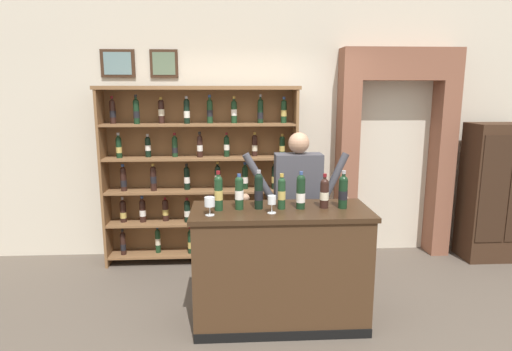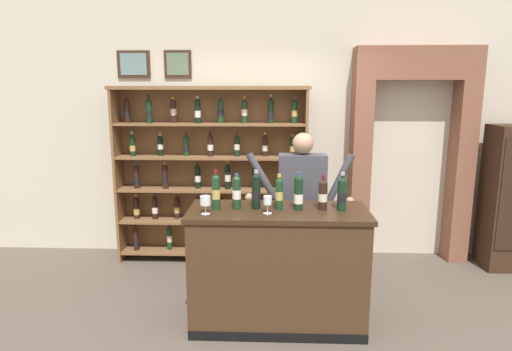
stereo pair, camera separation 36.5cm
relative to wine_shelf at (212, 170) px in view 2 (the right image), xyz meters
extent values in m
cube|color=brown|center=(0.62, -1.46, -1.10)|extent=(14.00, 14.00, 0.02)
cube|color=beige|center=(0.62, 0.34, 0.47)|extent=(12.00, 0.16, 3.11)
cube|color=#382316|center=(-0.93, 0.25, 1.22)|extent=(0.39, 0.02, 0.31)
cube|color=slate|center=(-0.93, 0.23, 1.22)|extent=(0.31, 0.01, 0.25)
cube|color=#382316|center=(-0.41, 0.25, 1.22)|extent=(0.32, 0.02, 0.32)
cube|color=#586E54|center=(-0.41, 0.23, 1.22)|extent=(0.26, 0.01, 0.25)
cube|color=brown|center=(-1.09, -0.04, -0.06)|extent=(0.03, 0.32, 2.05)
cube|color=brown|center=(1.09, -0.04, -0.06)|extent=(0.03, 0.32, 2.05)
cube|color=brown|center=(0.00, 0.11, -0.06)|extent=(2.20, 0.02, 2.05)
cube|color=brown|center=(0.00, -0.04, -0.98)|extent=(2.14, 0.30, 0.02)
cylinder|color=black|center=(-0.92, -0.08, -0.85)|extent=(0.06, 0.06, 0.23)
sphere|color=black|center=(-0.92, -0.08, -0.73)|extent=(0.06, 0.06, 0.06)
cylinder|color=black|center=(-0.92, -0.08, -0.70)|extent=(0.03, 0.03, 0.07)
cylinder|color=black|center=(-0.92, -0.08, -0.68)|extent=(0.03, 0.03, 0.03)
cylinder|color=black|center=(-0.92, -0.08, -0.88)|extent=(0.06, 0.06, 0.07)
cylinder|color=#19381E|center=(-0.52, -0.03, -0.85)|extent=(0.06, 0.06, 0.25)
sphere|color=#19381E|center=(-0.52, -0.03, -0.72)|extent=(0.06, 0.06, 0.06)
cylinder|color=#19381E|center=(-0.52, -0.03, -0.69)|extent=(0.02, 0.02, 0.07)
cylinder|color=navy|center=(-0.52, -0.03, -0.66)|extent=(0.03, 0.03, 0.03)
cylinder|color=beige|center=(-0.52, -0.03, -0.84)|extent=(0.06, 0.06, 0.08)
cylinder|color=black|center=(-0.14, -0.07, -0.85)|extent=(0.06, 0.06, 0.24)
sphere|color=black|center=(-0.14, -0.07, -0.73)|extent=(0.06, 0.06, 0.06)
cylinder|color=black|center=(-0.14, -0.07, -0.69)|extent=(0.03, 0.03, 0.08)
cylinder|color=maroon|center=(-0.14, -0.07, -0.66)|extent=(0.03, 0.03, 0.03)
cylinder|color=tan|center=(-0.14, -0.07, -0.87)|extent=(0.06, 0.06, 0.08)
cylinder|color=#19381E|center=(0.19, -0.04, -0.85)|extent=(0.06, 0.06, 0.24)
sphere|color=#19381E|center=(0.19, -0.04, -0.73)|extent=(0.06, 0.06, 0.06)
cylinder|color=#19381E|center=(0.19, -0.04, -0.70)|extent=(0.03, 0.03, 0.07)
cylinder|color=#99999E|center=(0.19, -0.04, -0.68)|extent=(0.03, 0.03, 0.03)
cylinder|color=tan|center=(0.19, -0.04, -0.89)|extent=(0.06, 0.06, 0.08)
cylinder|color=black|center=(0.54, -0.06, -0.85)|extent=(0.06, 0.06, 0.23)
sphere|color=black|center=(0.54, -0.06, -0.73)|extent=(0.06, 0.06, 0.06)
cylinder|color=black|center=(0.54, -0.06, -0.70)|extent=(0.03, 0.03, 0.07)
cylinder|color=#99999E|center=(0.54, -0.06, -0.68)|extent=(0.03, 0.03, 0.03)
cylinder|color=beige|center=(0.54, -0.06, -0.89)|extent=(0.06, 0.06, 0.07)
cylinder|color=black|center=(0.92, -0.03, -0.85)|extent=(0.06, 0.06, 0.25)
sphere|color=black|center=(0.92, -0.03, -0.72)|extent=(0.06, 0.06, 0.06)
cylinder|color=black|center=(0.92, -0.03, -0.70)|extent=(0.03, 0.03, 0.06)
cylinder|color=black|center=(0.92, -0.03, -0.68)|extent=(0.03, 0.03, 0.03)
cylinder|color=beige|center=(0.92, -0.03, -0.88)|extent=(0.06, 0.06, 0.08)
cube|color=brown|center=(0.00, -0.04, -0.60)|extent=(2.14, 0.30, 0.03)
cylinder|color=black|center=(-0.91, -0.02, -0.48)|extent=(0.07, 0.07, 0.22)
sphere|color=black|center=(-0.91, -0.02, -0.37)|extent=(0.07, 0.07, 0.07)
cylinder|color=black|center=(-0.91, -0.02, -0.34)|extent=(0.03, 0.03, 0.08)
cylinder|color=#99999E|center=(-0.91, -0.02, -0.31)|extent=(0.03, 0.03, 0.03)
cylinder|color=tan|center=(-0.91, -0.02, -0.51)|extent=(0.07, 0.07, 0.07)
cylinder|color=black|center=(-0.68, -0.03, -0.48)|extent=(0.07, 0.07, 0.22)
sphere|color=black|center=(-0.68, -0.03, -0.36)|extent=(0.07, 0.07, 0.07)
cylinder|color=black|center=(-0.68, -0.03, -0.33)|extent=(0.03, 0.03, 0.08)
cylinder|color=navy|center=(-0.68, -0.03, -0.29)|extent=(0.04, 0.04, 0.03)
cylinder|color=silver|center=(-0.68, -0.03, -0.48)|extent=(0.07, 0.07, 0.07)
cylinder|color=black|center=(-0.42, 0.00, -0.48)|extent=(0.07, 0.07, 0.22)
sphere|color=black|center=(-0.42, 0.00, -0.37)|extent=(0.07, 0.07, 0.07)
cylinder|color=black|center=(-0.42, 0.00, -0.34)|extent=(0.03, 0.03, 0.06)
cylinder|color=maroon|center=(-0.42, 0.00, -0.32)|extent=(0.03, 0.03, 0.03)
cylinder|color=tan|center=(-0.42, 0.00, -0.49)|extent=(0.07, 0.07, 0.07)
cylinder|color=black|center=(-0.16, -0.06, -0.48)|extent=(0.07, 0.07, 0.22)
sphere|color=black|center=(-0.16, -0.06, -0.37)|extent=(0.07, 0.07, 0.07)
cylinder|color=black|center=(-0.16, -0.06, -0.34)|extent=(0.03, 0.03, 0.07)
cylinder|color=maroon|center=(-0.16, -0.06, -0.32)|extent=(0.03, 0.03, 0.03)
cylinder|color=silver|center=(-0.16, -0.06, -0.49)|extent=(0.07, 0.07, 0.07)
cylinder|color=black|center=(0.10, 0.00, -0.48)|extent=(0.07, 0.07, 0.22)
sphere|color=black|center=(0.10, 0.00, -0.36)|extent=(0.07, 0.07, 0.07)
cylinder|color=black|center=(0.10, 0.00, -0.33)|extent=(0.03, 0.03, 0.08)
cylinder|color=maroon|center=(0.10, 0.00, -0.30)|extent=(0.03, 0.03, 0.03)
cylinder|color=tan|center=(0.10, 0.00, -0.51)|extent=(0.07, 0.07, 0.07)
cylinder|color=black|center=(0.40, -0.06, -0.48)|extent=(0.07, 0.07, 0.22)
sphere|color=black|center=(0.40, -0.06, -0.36)|extent=(0.07, 0.07, 0.07)
cylinder|color=black|center=(0.40, -0.06, -0.34)|extent=(0.03, 0.03, 0.06)
cylinder|color=#99999E|center=(0.40, -0.06, -0.32)|extent=(0.03, 0.03, 0.03)
cylinder|color=silver|center=(0.40, -0.06, -0.50)|extent=(0.07, 0.07, 0.07)
cylinder|color=black|center=(0.68, -0.04, -0.48)|extent=(0.07, 0.07, 0.22)
sphere|color=black|center=(0.68, -0.04, -0.36)|extent=(0.07, 0.07, 0.07)
cylinder|color=black|center=(0.68, -0.04, -0.33)|extent=(0.03, 0.03, 0.08)
cylinder|color=navy|center=(0.68, -0.04, -0.30)|extent=(0.04, 0.04, 0.03)
cylinder|color=silver|center=(0.68, -0.04, -0.48)|extent=(0.07, 0.07, 0.07)
cylinder|color=black|center=(0.95, -0.01, -0.49)|extent=(0.07, 0.07, 0.21)
sphere|color=black|center=(0.95, -0.01, -0.37)|extent=(0.07, 0.07, 0.07)
cylinder|color=black|center=(0.95, -0.01, -0.34)|extent=(0.03, 0.03, 0.08)
cylinder|color=black|center=(0.95, -0.01, -0.31)|extent=(0.04, 0.04, 0.03)
cylinder|color=silver|center=(0.95, -0.01, -0.50)|extent=(0.07, 0.07, 0.07)
cube|color=brown|center=(0.00, -0.04, -0.22)|extent=(2.14, 0.30, 0.02)
cylinder|color=black|center=(-0.87, -0.06, -0.09)|extent=(0.07, 0.07, 0.23)
sphere|color=black|center=(-0.87, -0.06, 0.03)|extent=(0.07, 0.07, 0.07)
cylinder|color=black|center=(-0.87, -0.06, 0.06)|extent=(0.03, 0.03, 0.07)
cylinder|color=navy|center=(-0.87, -0.06, 0.08)|extent=(0.03, 0.03, 0.03)
cylinder|color=black|center=(-0.87, -0.06, -0.12)|extent=(0.07, 0.07, 0.07)
cylinder|color=black|center=(-0.53, -0.07, -0.09)|extent=(0.07, 0.07, 0.24)
sphere|color=black|center=(-0.53, -0.07, 0.04)|extent=(0.07, 0.07, 0.07)
cylinder|color=black|center=(-0.53, -0.07, 0.06)|extent=(0.03, 0.03, 0.06)
cylinder|color=#B79338|center=(-0.53, -0.07, 0.09)|extent=(0.03, 0.03, 0.03)
cylinder|color=black|center=(-0.53, -0.07, -0.08)|extent=(0.07, 0.07, 0.08)
cylinder|color=black|center=(-0.16, -0.03, -0.10)|extent=(0.07, 0.07, 0.23)
sphere|color=black|center=(-0.16, -0.03, 0.02)|extent=(0.07, 0.07, 0.07)
cylinder|color=black|center=(-0.16, -0.03, 0.05)|extent=(0.03, 0.03, 0.07)
cylinder|color=black|center=(-0.16, -0.03, 0.08)|extent=(0.03, 0.03, 0.03)
cylinder|color=silver|center=(-0.16, -0.03, -0.10)|extent=(0.07, 0.07, 0.07)
cylinder|color=black|center=(0.20, -0.06, -0.09)|extent=(0.07, 0.07, 0.24)
sphere|color=black|center=(0.20, -0.06, 0.03)|extent=(0.07, 0.07, 0.07)
cylinder|color=black|center=(0.20, -0.06, 0.07)|extent=(0.03, 0.03, 0.08)
cylinder|color=#B79338|center=(0.20, -0.06, 0.10)|extent=(0.03, 0.03, 0.03)
cylinder|color=silver|center=(0.20, -0.06, -0.08)|extent=(0.07, 0.07, 0.08)
cylinder|color=black|center=(0.51, -0.03, -0.09)|extent=(0.07, 0.07, 0.23)
sphere|color=black|center=(0.51, -0.03, 0.03)|extent=(0.07, 0.07, 0.07)
cylinder|color=black|center=(0.51, -0.03, 0.06)|extent=(0.03, 0.03, 0.08)
cylinder|color=navy|center=(0.51, -0.03, 0.09)|extent=(0.04, 0.04, 0.03)
cylinder|color=silver|center=(0.51, -0.03, -0.11)|extent=(0.07, 0.07, 0.07)
cylinder|color=black|center=(0.85, -0.06, -0.09)|extent=(0.07, 0.07, 0.24)
sphere|color=black|center=(0.85, -0.06, 0.03)|extent=(0.07, 0.07, 0.07)
cylinder|color=black|center=(0.85, -0.06, 0.07)|extent=(0.03, 0.03, 0.08)
cylinder|color=#B79338|center=(0.85, -0.06, 0.10)|extent=(0.03, 0.03, 0.03)
cylinder|color=tan|center=(0.85, -0.06, -0.10)|extent=(0.07, 0.07, 0.08)
cube|color=brown|center=(0.00, -0.04, 0.16)|extent=(2.14, 0.30, 0.02)
cylinder|color=black|center=(-0.90, -0.06, 0.27)|extent=(0.06, 0.06, 0.20)
sphere|color=black|center=(-0.90, -0.06, 0.38)|extent=(0.06, 0.06, 0.06)
cylinder|color=black|center=(-0.90, -0.06, 0.41)|extent=(0.03, 0.03, 0.08)
cylinder|color=#99999E|center=(-0.90, -0.06, 0.44)|extent=(0.03, 0.03, 0.03)
cylinder|color=tan|center=(-0.90, -0.06, 0.26)|extent=(0.07, 0.07, 0.06)
cylinder|color=black|center=(-0.59, -0.01, 0.27)|extent=(0.06, 0.06, 0.19)
sphere|color=black|center=(-0.59, -0.01, 0.37)|extent=(0.06, 0.06, 0.06)
cylinder|color=black|center=(-0.59, -0.01, 0.39)|extent=(0.03, 0.03, 0.06)
cylinder|color=#99999E|center=(-0.59, -0.01, 0.42)|extent=(0.03, 0.03, 0.03)
cylinder|color=silver|center=(-0.59, -0.01, 0.27)|extent=(0.07, 0.07, 0.06)
cylinder|color=#19381E|center=(-0.29, -0.01, 0.27)|extent=(0.06, 0.06, 0.20)
sphere|color=#19381E|center=(-0.29, -0.01, 0.37)|extent=(0.06, 0.06, 0.06)
cylinder|color=#19381E|center=(-0.29, -0.01, 0.40)|extent=(0.03, 0.03, 0.07)
cylinder|color=maroon|center=(-0.29, -0.01, 0.43)|extent=(0.03, 0.03, 0.03)
cylinder|color=black|center=(-0.29, -0.01, 0.25)|extent=(0.07, 0.07, 0.06)
cylinder|color=black|center=(0.00, -0.05, 0.27)|extent=(0.06, 0.06, 0.21)
sphere|color=black|center=(0.00, -0.05, 0.38)|extent=(0.06, 0.06, 0.06)
cylinder|color=black|center=(0.00, -0.05, 0.42)|extent=(0.03, 0.03, 0.08)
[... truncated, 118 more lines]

